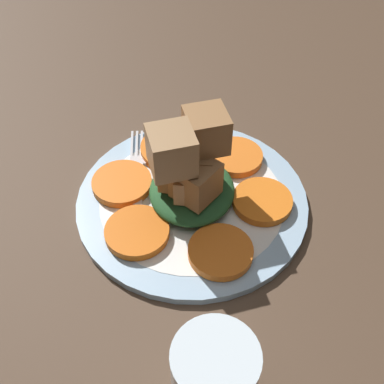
% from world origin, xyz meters
% --- Properties ---
extents(table_slab, '(1.20, 1.20, 0.02)m').
position_xyz_m(table_slab, '(0.00, 0.00, 0.01)').
color(table_slab, '#4C3828').
rests_on(table_slab, ground).
extents(plate, '(0.29, 0.29, 0.01)m').
position_xyz_m(plate, '(0.00, 0.00, 0.03)').
color(plate, '#99B7D1').
rests_on(plate, table_slab).
extents(carrot_slice_0, '(0.07, 0.07, 0.01)m').
position_xyz_m(carrot_slice_0, '(0.08, 0.04, 0.04)').
color(carrot_slice_0, orange).
rests_on(carrot_slice_0, plate).
extents(carrot_slice_1, '(0.07, 0.07, 0.01)m').
position_xyz_m(carrot_slice_1, '(0.00, 0.09, 0.04)').
color(carrot_slice_1, orange).
rests_on(carrot_slice_1, plate).
extents(carrot_slice_2, '(0.07, 0.07, 0.01)m').
position_xyz_m(carrot_slice_2, '(-0.07, 0.05, 0.04)').
color(carrot_slice_2, orange).
rests_on(carrot_slice_2, plate).
extents(carrot_slice_3, '(0.09, 0.09, 0.01)m').
position_xyz_m(carrot_slice_3, '(-0.08, -0.03, 0.04)').
color(carrot_slice_3, orange).
rests_on(carrot_slice_3, plate).
extents(carrot_slice_4, '(0.08, 0.08, 0.01)m').
position_xyz_m(carrot_slice_4, '(-0.01, -0.09, 0.04)').
color(carrot_slice_4, orange).
rests_on(carrot_slice_4, plate).
extents(carrot_slice_5, '(0.07, 0.07, 0.01)m').
position_xyz_m(carrot_slice_5, '(0.06, -0.06, 0.04)').
color(carrot_slice_5, '#D45E12').
rests_on(carrot_slice_5, plate).
extents(center_pile, '(0.11, 0.10, 0.12)m').
position_xyz_m(center_pile, '(0.00, -0.00, 0.08)').
color(center_pile, '#235128').
rests_on(center_pile, plate).
extents(fork, '(0.19, 0.05, 0.00)m').
position_xyz_m(fork, '(-0.02, -0.07, 0.03)').
color(fork, silver).
rests_on(fork, plate).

